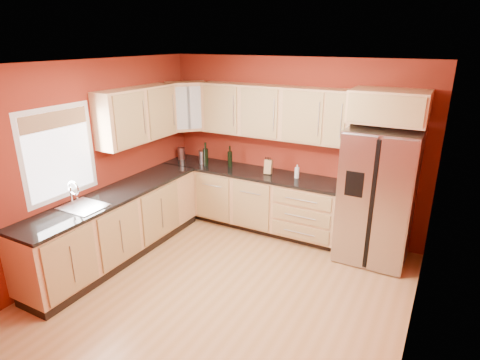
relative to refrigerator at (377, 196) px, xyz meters
The scene contains 23 objects.
floor 2.29m from the refrigerator, 129.72° to the right, with size 4.00×4.00×0.00m, color #AB7642.
ceiling 2.72m from the refrigerator, 129.72° to the right, with size 4.00×4.00×0.00m, color silver.
wall_back 1.46m from the refrigerator, 164.48° to the left, with size 4.00×0.04×2.60m, color maroon.
wall_front 3.89m from the refrigerator, 110.43° to the right, with size 4.00×0.04×2.60m, color maroon.
wall_left 3.75m from the refrigerator, 154.12° to the right, with size 0.04×4.00×2.60m, color maroon.
wall_right 1.80m from the refrigerator, 68.20° to the right, with size 0.04×4.00×2.60m, color maroon.
base_cabinets_back 1.95m from the refrigerator, behind, with size 2.90×0.60×0.88m, color tan.
base_cabinets_left 3.49m from the refrigerator, 151.95° to the right, with size 0.60×2.80×0.88m, color tan.
countertop_back 1.90m from the refrigerator, behind, with size 2.90×0.62×0.04m, color black.
countertop_left 3.45m from the refrigerator, 151.87° to the right, with size 0.62×2.80×0.04m, color black.
upper_cabinets_back 1.87m from the refrigerator, behind, with size 2.30×0.33×0.75m, color tan.
upper_cabinets_left 3.44m from the refrigerator, 164.22° to the right, with size 0.33×1.35×0.75m, color tan.
corner_upper_cabinet 3.16m from the refrigerator, behind, with size 0.62×0.33×0.75m, color tan.
over_fridge_cabinet 1.16m from the refrigerator, 90.00° to the left, with size 0.92×0.60×0.40m, color tan.
refrigerator is the anchor object (origin of this frame).
window 4.01m from the refrigerator, 147.46° to the right, with size 0.03×0.90×1.00m, color white.
sink_faucet 3.71m from the refrigerator, 145.05° to the right, with size 0.50×0.42×0.30m, color silver, non-canonical shape.
canister_left 2.75m from the refrigerator, behind, with size 0.13×0.13×0.21m, color #ABABAF.
canister_right 3.20m from the refrigerator, behind, with size 0.12×0.12×0.20m, color #ABABAF.
wine_bottle_a 2.29m from the refrigerator, behind, with size 0.08×0.08×0.34m, color black, non-canonical shape.
wine_bottle_b 2.67m from the refrigerator, behind, with size 0.08×0.08×0.37m, color black, non-canonical shape.
knife_block 1.61m from the refrigerator, behind, with size 0.11×0.10×0.21m, color #A78251.
soap_dispenser 1.17m from the refrigerator, behind, with size 0.07×0.07×0.20m, color silver.
Camera 1 is at (2.08, -3.51, 2.84)m, focal length 30.00 mm.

